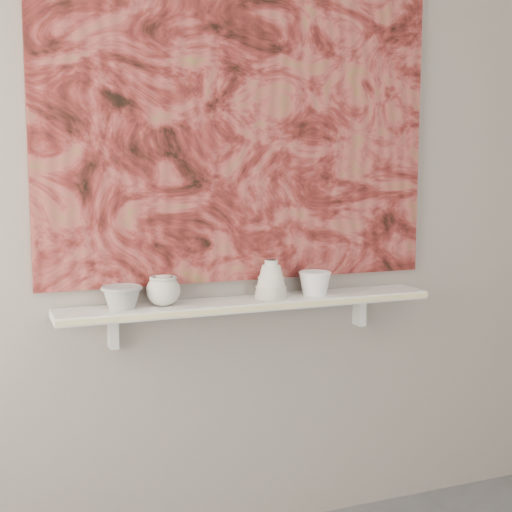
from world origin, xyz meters
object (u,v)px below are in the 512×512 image
painting (243,130)px  cup_cream (163,290)px  bell_vessel (271,279)px  bowl_white (315,283)px  shelf (251,303)px  bowl_grey (122,297)px

painting → cup_cream: 0.65m
painting → bell_vessel: (0.08, -0.08, -0.54)m
painting → cup_cream: size_ratio=12.75×
painting → bell_vessel: painting is taller
painting → bowl_white: (0.26, -0.08, -0.57)m
shelf → bowl_grey: bowl_grey is taller
shelf → bowl_white: (0.26, 0.00, 0.06)m
bowl_white → bowl_grey: bearing=180.0°
painting → bell_vessel: size_ratio=10.66×
painting → bell_vessel: 0.55m
cup_cream → shelf: bearing=0.0°
bowl_grey → cup_cream: 0.14m
shelf → bowl_white: size_ratio=11.32×
shelf → bell_vessel: 0.12m
bowl_grey → cup_cream: size_ratio=1.19×
shelf → cup_cream: (-0.32, 0.00, 0.07)m
cup_cream → bell_vessel: 0.41m
bowl_white → bell_vessel: bearing=180.0°
bowl_white → shelf: bearing=180.0°
bowl_grey → painting: bearing=9.7°
bell_vessel → bowl_white: 0.18m
bowl_grey → cup_cream: bearing=0.0°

